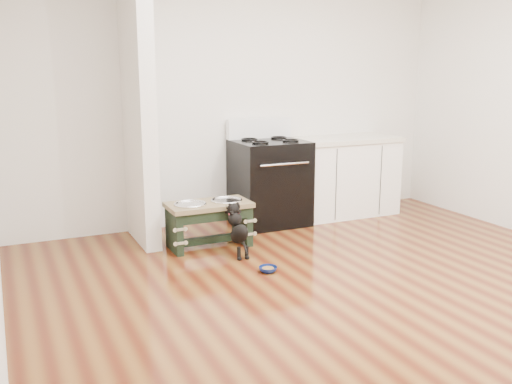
# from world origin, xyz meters

# --- Properties ---
(ground) EXTENTS (5.00, 5.00, 0.00)m
(ground) POSITION_xyz_m (0.00, 0.00, 0.00)
(ground) COLOR #4A1B0D
(ground) RESTS_ON ground
(room_shell) EXTENTS (5.00, 5.00, 5.00)m
(room_shell) POSITION_xyz_m (0.00, 0.00, 1.62)
(room_shell) COLOR silver
(room_shell) RESTS_ON ground
(partition_wall) EXTENTS (0.15, 0.80, 2.70)m
(partition_wall) POSITION_xyz_m (-1.18, 2.10, 1.35)
(partition_wall) COLOR silver
(partition_wall) RESTS_ON ground
(oven_range) EXTENTS (0.76, 0.69, 1.14)m
(oven_range) POSITION_xyz_m (0.25, 2.16, 0.48)
(oven_range) COLOR black
(oven_range) RESTS_ON ground
(cabinet_run) EXTENTS (1.24, 0.64, 0.91)m
(cabinet_run) POSITION_xyz_m (1.23, 2.18, 0.45)
(cabinet_run) COLOR white
(cabinet_run) RESTS_ON ground
(dog_feeder) EXTENTS (0.79, 0.42, 0.45)m
(dog_feeder) POSITION_xyz_m (-0.64, 1.65, 0.31)
(dog_feeder) COLOR black
(dog_feeder) RESTS_ON ground
(puppy) EXTENTS (0.14, 0.41, 0.48)m
(puppy) POSITION_xyz_m (-0.50, 1.28, 0.26)
(puppy) COLOR black
(puppy) RESTS_ON ground
(floor_bowl) EXTENTS (0.20, 0.20, 0.05)m
(floor_bowl) POSITION_xyz_m (-0.44, 0.77, 0.02)
(floor_bowl) COLOR navy
(floor_bowl) RESTS_ON ground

